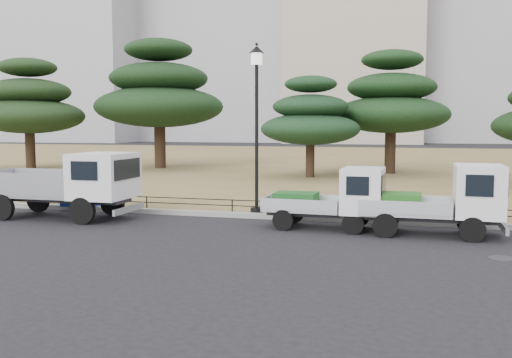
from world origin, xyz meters
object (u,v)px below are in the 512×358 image
(truck_large, at_px, (68,182))
(street_lamp, at_px, (257,101))
(tarp_pile, at_px, (84,195))
(truck_kei_rear, at_px, (442,200))
(truck_kei_front, at_px, (334,198))

(truck_large, height_order, street_lamp, street_lamp)
(truck_large, bearing_deg, tarp_pile, 108.55)
(truck_large, relative_size, truck_kei_rear, 1.31)
(truck_kei_rear, height_order, street_lamp, street_lamp)
(truck_kei_front, relative_size, tarp_pile, 2.40)
(truck_large, distance_m, truck_kei_rear, 11.15)
(truck_kei_front, xyz_separation_m, tarp_pile, (-8.87, 1.43, -0.38))
(truck_large, xyz_separation_m, tarp_pile, (-0.61, 1.80, -0.66))
(truck_large, distance_m, street_lamp, 6.43)
(tarp_pile, bearing_deg, street_lamp, 0.67)
(truck_kei_front, bearing_deg, truck_large, -175.38)
(truck_kei_front, xyz_separation_m, street_lamp, (-2.66, 1.51, 2.82))
(truck_kei_front, xyz_separation_m, truck_kei_rear, (2.89, -0.18, 0.08))
(truck_kei_rear, relative_size, street_lamp, 0.69)
(street_lamp, relative_size, tarp_pile, 3.76)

